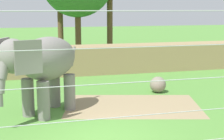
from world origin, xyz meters
The scene contains 6 objects.
ground_plane centered at (0.00, 0.00, 0.00)m, with size 120.00×120.00×0.00m, color #518938.
dirt_patch centered at (2.02, 3.02, 0.00)m, with size 5.22×3.30×0.01m, color #937F5B.
embankment_wall centered at (0.00, 10.13, 0.81)m, with size 36.00×1.80×1.63m, color #997F56.
elephant centered at (-1.46, 2.78, 1.91)m, with size 3.30×3.17×2.88m.
enrichment_ball centered at (3.80, 4.75, 0.37)m, with size 0.74×0.74×0.74m, color gray.
cable_fence centered at (0.00, -2.39, 1.98)m, with size 9.50×0.19×3.92m.
Camera 1 is at (-2.04, -9.06, 3.82)m, focal length 53.21 mm.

